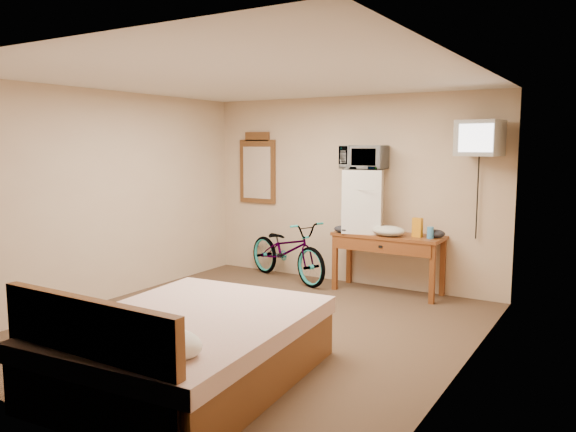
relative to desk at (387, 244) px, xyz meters
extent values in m
plane|color=#422E21|center=(-0.66, -2.00, -0.63)|extent=(4.60, 4.60, 0.00)
plane|color=silver|center=(-0.66, -2.00, 1.87)|extent=(4.60, 4.60, 0.00)
cube|color=beige|center=(-0.66, 0.30, 0.62)|extent=(4.20, 0.04, 2.50)
cube|color=beige|center=(-0.66, -4.30, 0.62)|extent=(4.20, 0.04, 2.50)
cube|color=beige|center=(-2.76, -2.00, 0.62)|extent=(0.04, 4.60, 2.50)
cube|color=beige|center=(1.44, -2.00, 0.62)|extent=(0.04, 4.60, 2.50)
cube|color=beige|center=(-0.74, 0.29, 0.29)|extent=(0.08, 0.01, 0.13)
cube|color=brown|center=(0.00, 0.04, 0.10)|extent=(1.38, 0.54, 0.04)
cube|color=brown|center=(-0.64, -0.17, -0.28)|extent=(0.06, 0.06, 0.71)
cube|color=brown|center=(0.64, -0.17, -0.28)|extent=(0.06, 0.06, 0.71)
cube|color=brown|center=(-0.64, 0.25, -0.28)|extent=(0.06, 0.06, 0.71)
cube|color=brown|center=(0.64, 0.25, -0.28)|extent=(0.06, 0.06, 0.71)
cube|color=brown|center=(0.00, -0.19, 0.00)|extent=(1.25, 0.05, 0.16)
cube|color=black|center=(0.00, -0.21, 0.00)|extent=(0.05, 0.02, 0.03)
cube|color=silver|center=(-0.36, 0.05, 0.52)|extent=(0.61, 0.59, 0.80)
cube|color=#A5A5A0|center=(-0.36, -0.19, 0.68)|extent=(0.49, 0.01, 0.00)
cylinder|color=#A5A5A0|center=(-0.53, -0.19, 0.47)|extent=(0.02, 0.02, 0.29)
imported|color=silver|center=(-0.36, 0.05, 1.07)|extent=(0.57, 0.41, 0.30)
cube|color=orange|center=(0.38, 0.02, 0.24)|extent=(0.12, 0.08, 0.23)
cylinder|color=#3A88C6|center=(0.55, -0.01, 0.19)|extent=(0.08, 0.08, 0.14)
ellipsoid|color=beige|center=(0.06, -0.10, 0.18)|extent=(0.41, 0.31, 0.13)
ellipsoid|color=black|center=(-0.53, -0.15, 0.16)|extent=(0.25, 0.18, 0.09)
ellipsoid|color=black|center=(0.59, 0.08, 0.17)|extent=(0.22, 0.18, 0.10)
cube|color=black|center=(1.07, 0.28, 1.21)|extent=(0.14, 0.02, 0.14)
cylinder|color=black|center=(1.07, 0.24, 1.21)|extent=(0.05, 0.30, 0.05)
cube|color=#A5A5A0|center=(1.07, 0.02, 1.31)|extent=(0.51, 0.45, 0.40)
cube|color=white|center=(1.07, -0.18, 1.31)|extent=(0.38, 0.07, 0.31)
cube|color=black|center=(1.07, 0.22, 1.31)|extent=(0.29, 0.05, 0.25)
cube|color=brown|center=(-2.14, 0.27, 0.84)|extent=(0.61, 0.04, 0.92)
cube|color=brown|center=(-2.14, 0.27, 1.35)|extent=(0.41, 0.04, 0.13)
cube|color=white|center=(-2.14, 0.25, 0.82)|extent=(0.48, 0.01, 0.76)
imported|color=black|center=(-1.43, -0.05, -0.21)|extent=(1.69, 1.09, 0.84)
cube|color=brown|center=(-0.36, -3.30, -0.43)|extent=(1.75, 2.23, 0.40)
cube|color=beige|center=(-0.36, -3.30, -0.18)|extent=(1.79, 2.27, 0.14)
cube|color=brown|center=(-0.36, -4.26, -0.08)|extent=(1.58, 0.08, 0.70)
ellipsoid|color=silver|center=(-0.73, -3.95, -0.05)|extent=(0.57, 0.35, 0.20)
ellipsoid|color=silver|center=(0.01, -3.95, -0.05)|extent=(0.57, 0.35, 0.20)
camera|label=1|loc=(2.53, -6.55, 1.24)|focal=35.00mm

